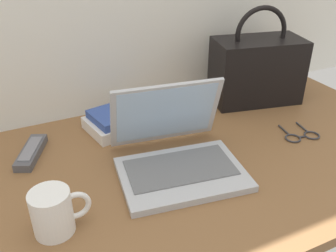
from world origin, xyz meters
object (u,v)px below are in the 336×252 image
Objects in this scene: laptop at (176,152)px; coffee_mug at (54,212)px; remote_control_far at (31,152)px; eyeglasses at (302,136)px; book_stack at (122,119)px; handbag at (257,69)px.

laptop is 2.78× the size of coffee_mug.
coffee_mug reaches higher than remote_control_far.
eyeglasses is (0.73, 0.07, -0.05)m from coffee_mug.
remote_control_far is at bearing 91.33° from coffee_mug.
laptop is 2.91× the size of eyeglasses.
book_stack is (-0.46, 0.29, 0.02)m from eyeglasses.
laptop is at bearing -150.31° from handbag.
remote_control_far is 0.78m from handbag.
book_stack is (0.28, 0.04, 0.02)m from remote_control_far.
eyeglasses is at bearing -4.24° from laptop.
eyeglasses is at bearing -18.45° from remote_control_far.
remote_control_far is at bearing 161.55° from eyeglasses.
laptop reaches higher than remote_control_far.
remote_control_far is at bearing -171.03° from book_stack.
handbag reaches higher than eyeglasses.
eyeglasses is at bearing 5.13° from coffee_mug.
laptop is 2.09× the size of remote_control_far.
coffee_mug is 0.37× the size of handbag.
coffee_mug is 0.75× the size of remote_control_far.
remote_control_far is (-0.01, 0.31, -0.04)m from coffee_mug.
coffee_mug is at bearing -127.22° from book_stack.
laptop is at bearing 16.27° from coffee_mug.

